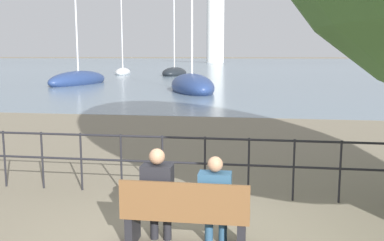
{
  "coord_description": "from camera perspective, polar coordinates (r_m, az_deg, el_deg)",
  "views": [
    {
      "loc": [
        0.85,
        -5.11,
        2.42
      ],
      "look_at": [
        0.0,
        0.5,
        1.55
      ],
      "focal_mm": 40.0,
      "sensor_mm": 36.0,
      "label": 1
    }
  ],
  "objects": [
    {
      "name": "park_bench",
      "position": [
        5.49,
        -0.9,
        -12.61
      ],
      "size": [
        1.61,
        0.45,
        0.9
      ],
      "color": "brown",
      "rests_on": "ground_plane"
    },
    {
      "name": "sailboat_5",
      "position": [
        55.38,
        -9.21,
        6.43
      ],
      "size": [
        2.67,
        5.84,
        10.56
      ],
      "rotation": [
        0.0,
        0.0,
        0.17
      ],
      "color": "white",
      "rests_on": "ground_plane"
    },
    {
      "name": "harbor_water",
      "position": [
        166.68,
        8.37,
        7.79
      ],
      "size": [
        600.0,
        300.0,
        0.01
      ],
      "color": "slate",
      "rests_on": "ground_plane"
    },
    {
      "name": "sailboat_4",
      "position": [
        28.73,
        -0.01,
        4.65
      ],
      "size": [
        4.86,
        7.81,
        12.12
      ],
      "rotation": [
        0.0,
        0.0,
        0.34
      ],
      "color": "navy",
      "rests_on": "ground_plane"
    },
    {
      "name": "seated_person_right",
      "position": [
        5.44,
        3.1,
        -10.25
      ],
      "size": [
        0.4,
        0.35,
        1.19
      ],
      "color": "navy",
      "rests_on": "ground_plane"
    },
    {
      "name": "seated_person_left",
      "position": [
        5.54,
        -4.56,
        -9.51
      ],
      "size": [
        0.39,
        0.35,
        1.27
      ],
      "color": "black",
      "rests_on": "ground_plane"
    },
    {
      "name": "sailboat_1",
      "position": [
        37.17,
        -14.9,
        5.21
      ],
      "size": [
        3.47,
        8.05,
        7.5
      ],
      "rotation": [
        0.0,
        0.0,
        -0.16
      ],
      "color": "navy",
      "rests_on": "ground_plane"
    },
    {
      "name": "promenade_railing",
      "position": [
        7.35,
        1.73,
        -4.89
      ],
      "size": [
        10.48,
        0.04,
        1.05
      ],
      "color": "black",
      "rests_on": "ground_plane"
    },
    {
      "name": "harbor_lighthouse",
      "position": [
        138.57,
        3.13,
        12.93
      ],
      "size": [
        5.53,
        5.53,
        27.17
      ],
      "color": "white",
      "rests_on": "ground_plane"
    },
    {
      "name": "sailboat_0",
      "position": [
        51.64,
        -2.36,
        6.4
      ],
      "size": [
        3.13,
        5.48,
        11.81
      ],
      "rotation": [
        0.0,
        0.0,
        -0.11
      ],
      "color": "black",
      "rests_on": "ground_plane"
    }
  ]
}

